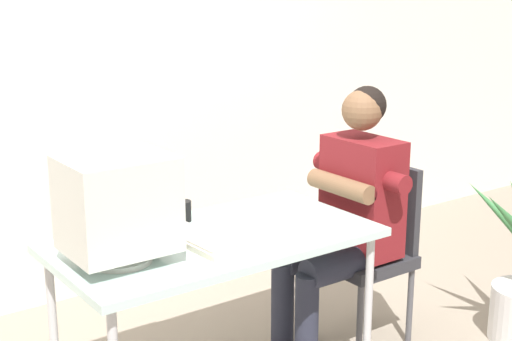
# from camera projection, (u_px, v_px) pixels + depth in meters

# --- Properties ---
(wall_back) EXTENTS (8.00, 0.10, 3.00)m
(wall_back) POSITION_uv_depth(u_px,v_px,m) (124.00, 30.00, 4.13)
(wall_back) COLOR silver
(wall_back) RESTS_ON ground_plane
(desk) EXTENTS (1.34, 0.71, 0.74)m
(desk) POSITION_uv_depth(u_px,v_px,m) (216.00, 248.00, 3.07)
(desk) COLOR #B7B7BC
(desk) RESTS_ON ground_plane
(crt_monitor) EXTENTS (0.40, 0.33, 0.41)m
(crt_monitor) POSITION_uv_depth(u_px,v_px,m) (118.00, 205.00, 2.72)
(crt_monitor) COLOR silver
(crt_monitor) RESTS_ON desk
(keyboard) EXTENTS (0.18, 0.44, 0.03)m
(keyboard) POSITION_uv_depth(u_px,v_px,m) (198.00, 239.00, 2.97)
(keyboard) COLOR beige
(keyboard) RESTS_ON desk
(office_chair) EXTENTS (0.40, 0.40, 0.90)m
(office_chair) POSITION_uv_depth(u_px,v_px,m) (373.00, 243.00, 3.65)
(office_chair) COLOR #4C4C51
(office_chair) RESTS_ON ground_plane
(person_seated) EXTENTS (0.70, 0.59, 1.30)m
(person_seated) POSITION_uv_depth(u_px,v_px,m) (346.00, 213.00, 3.49)
(person_seated) COLOR maroon
(person_seated) RESTS_ON ground_plane
(desk_mug) EXTENTS (0.08, 0.09, 0.09)m
(desk_mug) POSITION_uv_depth(u_px,v_px,m) (182.00, 211.00, 3.24)
(desk_mug) COLOR black
(desk_mug) RESTS_ON desk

